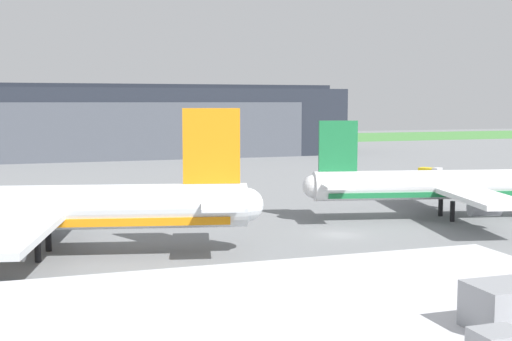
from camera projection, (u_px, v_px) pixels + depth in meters
name	position (u px, v px, depth m)	size (l,w,h in m)	color
ground_plane	(338.00, 235.00, 68.96)	(440.00, 440.00, 0.00)	slate
grass_field_strip	(127.00, 141.00, 231.25)	(440.00, 56.00, 0.08)	#488940
maintenance_hangar	(130.00, 122.00, 168.45)	(107.57, 29.78, 18.19)	#232833
airliner_near_left	(458.00, 186.00, 78.05)	(36.70, 30.24, 11.60)	white
airliner_near_right	(24.00, 210.00, 58.70)	(42.03, 34.67, 13.18)	silver
pushback_tractor	(430.00, 173.00, 118.41)	(3.67, 4.25, 2.10)	silver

